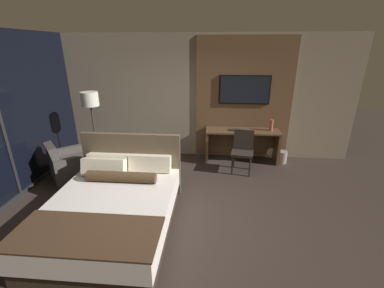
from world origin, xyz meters
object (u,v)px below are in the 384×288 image
desk_chair (243,148)px  book (235,130)px  desk (242,140)px  vase_tall (271,125)px  bed (113,208)px  floor_lamp (91,105)px  tv (244,90)px  armchair_by_window (70,166)px  waste_bin (282,157)px

desk_chair → book: 0.56m
desk → vase_tall: bearing=0.1°
bed → floor_lamp: (-1.05, 1.86, 1.09)m
desk_chair → tv: bearing=97.1°
tv → armchair_by_window: 4.01m
armchair_by_window → waste_bin: armchair_by_window is taller
desk → desk_chair: size_ratio=1.86×
desk_chair → floor_lamp: size_ratio=0.53×
desk → waste_bin: desk is taller
desk_chair → book: size_ratio=3.66×
bed → book: bed is taller
bed → vase_tall: size_ratio=8.91×
book → bed: bearing=-127.3°
tv → vase_tall: 0.99m
vase_tall → desk: bearing=-179.9°
book → waste_bin: size_ratio=0.87×
desk → book: 0.32m
desk → vase_tall: vase_tall is taller
book → floor_lamp: bearing=-167.7°
desk → waste_bin: 1.00m
tv → floor_lamp: bearing=-163.9°
vase_tall → armchair_by_window: bearing=-163.4°
tv → vase_tall: (0.63, -0.20, -0.74)m
tv → book: tv is taller
desk → bed: bearing=-129.2°
desk → floor_lamp: bearing=-167.4°
desk_chair → book: (-0.15, 0.49, 0.24)m
armchair_by_window → waste_bin: (4.43, 1.15, -0.14)m
floor_lamp → book: bearing=12.3°
vase_tall → book: vase_tall is taller
waste_bin → floor_lamp: bearing=-171.2°
book → waste_bin: book is taller
desk_chair → waste_bin: desk_chair is taller
desk → desk_chair: (-0.03, -0.54, 0.02)m
desk → vase_tall: 0.73m
waste_bin → desk_chair: bearing=-154.1°
armchair_by_window → book: armchair_by_window is taller
bed → armchair_by_window: (-1.41, 1.34, -0.03)m
waste_bin → bed: bearing=-140.5°
waste_bin → vase_tall: bearing=165.9°
armchair_by_window → floor_lamp: floor_lamp is taller
floor_lamp → desk: bearing=12.6°
desk_chair → bed: bearing=-125.9°
armchair_by_window → desk_chair: bearing=-120.7°
tv → armchair_by_window: tv is taller
desk_chair → desk: bearing=96.2°
floor_lamp → waste_bin: floor_lamp is taller
vase_tall → book: 0.82m
desk → waste_bin: size_ratio=5.91×
desk → armchair_by_window: bearing=-160.6°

